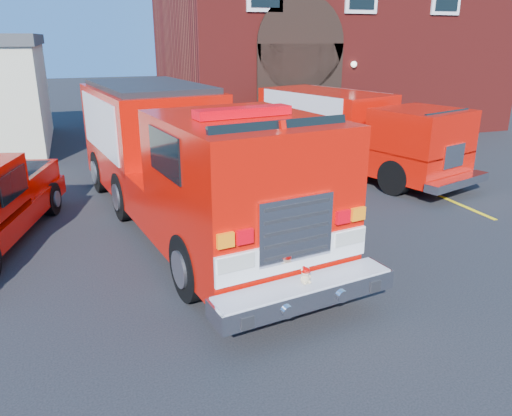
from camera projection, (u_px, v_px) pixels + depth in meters
name	position (u px, v px, depth m)	size (l,w,h in m)	color
ground	(237.00, 249.00, 10.56)	(100.00, 100.00, 0.00)	black
parking_stripe_near	(454.00, 202.00, 13.53)	(0.12, 3.00, 0.01)	yellow
parking_stripe_mid	(390.00, 175.00, 16.20)	(0.12, 3.00, 0.01)	yellow
parking_stripe_far	(344.00, 155.00, 18.87)	(0.12, 3.00, 0.01)	yellow
fire_station	(323.00, 37.00, 24.49)	(15.20, 10.20, 8.45)	maroon
fire_engine	(183.00, 158.00, 11.40)	(4.25, 10.46, 3.13)	black
secondary_truck	(352.00, 130.00, 16.29)	(4.52, 8.06, 2.50)	black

